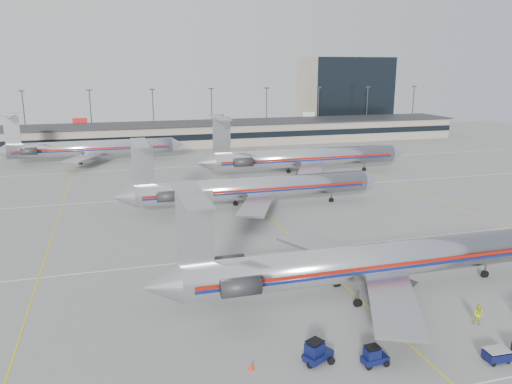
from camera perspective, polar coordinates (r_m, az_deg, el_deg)
name	(u,v)px	position (r m, az deg, el deg)	size (l,w,h in m)	color
ground	(342,283)	(52.63, 9.80, -10.18)	(260.00, 260.00, 0.00)	gray
apron_markings	(306,249)	(61.06, 5.69, -6.55)	(160.00, 0.15, 0.02)	silver
terminal	(191,134)	(143.71, -7.48, 6.61)	(162.00, 17.00, 6.25)	gray
light_mast_row	(183,111)	(156.95, -8.35, 9.19)	(163.60, 0.40, 15.28)	#38383D
distant_building	(344,92)	(190.51, 10.03, 11.14)	(30.00, 20.00, 25.00)	tan
jet_foreground	(366,262)	(49.42, 12.48, -7.77)	(43.83, 25.81, 11.47)	silver
jet_second_row	(250,188)	(77.30, -0.65, 0.46)	(43.07, 25.36, 11.27)	silver
jet_third_row	(302,158)	(102.27, 5.32, 3.94)	(45.41, 27.93, 12.42)	silver
jet_back_row	(89,148)	(121.69, -18.56, 4.79)	(42.72, 26.28, 11.68)	silver
tug_left	(317,353)	(39.14, 6.94, -17.76)	(2.54, 2.02, 1.85)	#0A0F39
tug_center	(374,357)	(39.63, 13.30, -17.83)	(2.02, 1.11, 1.60)	#0A0F39
cart_inner	(497,355)	(43.13, 25.79, -16.43)	(1.83, 1.30, 1.01)	#0A0F39
belt_loader	(399,301)	(48.81, 16.02, -11.85)	(3.94, 2.42, 2.03)	gray
ramp_worker_far	(479,315)	(47.70, 24.11, -12.72)	(0.89, 0.70, 1.84)	#B5CF13
cone_left	(251,366)	(38.46, -0.55, -19.26)	(0.43, 0.43, 0.58)	#F72608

